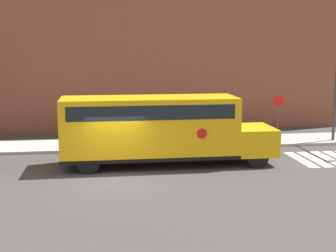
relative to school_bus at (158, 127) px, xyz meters
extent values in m
plane|color=#3A3838|center=(-1.97, -1.92, -1.81)|extent=(60.00, 60.00, 0.00)
cube|color=#9E9E99|center=(-1.97, 4.58, -1.73)|extent=(44.00, 3.00, 0.15)
cube|color=brown|center=(-1.97, 11.08, 4.84)|extent=(32.00, 4.00, 13.31)
cube|color=white|center=(7.04, 0.08, -1.80)|extent=(0.50, 3.20, 0.01)
cube|color=white|center=(7.74, 0.08, -1.80)|extent=(0.50, 3.20, 0.01)
cube|color=white|center=(8.44, 0.08, -1.80)|extent=(0.50, 3.20, 0.01)
cube|color=#EAA80F|center=(-0.39, 0.00, 0.00)|extent=(7.96, 2.50, 2.73)
cube|color=#EAA80F|center=(4.52, 0.00, -0.73)|extent=(1.86, 2.50, 1.25)
cube|color=black|center=(-0.39, 0.00, -1.28)|extent=(7.96, 2.54, 0.16)
cube|color=black|center=(-0.39, 0.00, 0.82)|extent=(7.32, 2.53, 0.64)
cylinder|color=red|center=(1.80, -1.29, -0.13)|extent=(0.44, 0.02, 0.44)
cylinder|color=black|center=(4.43, 1.08, -1.31)|extent=(1.00, 0.30, 1.00)
cylinder|color=black|center=(4.43, -1.08, -1.31)|extent=(1.00, 0.30, 1.00)
cylinder|color=black|center=(-3.17, 1.08, -1.31)|extent=(1.00, 0.30, 1.00)
cylinder|color=black|center=(-3.17, -1.08, -1.31)|extent=(1.00, 0.30, 1.00)
cylinder|color=#38383A|center=(7.28, 3.96, -0.57)|extent=(0.07, 0.07, 2.49)
cylinder|color=red|center=(7.28, 3.92, 0.65)|extent=(0.60, 0.03, 0.60)
cylinder|color=#38383A|center=(10.56, 3.75, 0.65)|extent=(0.16, 0.16, 4.91)
camera|label=1|loc=(-2.47, -21.01, 3.59)|focal=50.00mm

